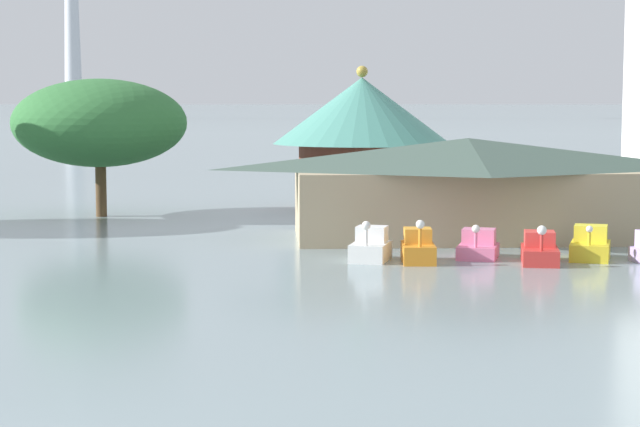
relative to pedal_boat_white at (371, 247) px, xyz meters
name	(u,v)px	position (x,y,z in m)	size (l,w,h in m)	color
pedal_boat_white	(371,247)	(0.00, 0.00, 0.00)	(2.05, 2.58, 1.78)	white
pedal_boat_orange	(418,248)	(1.95, -0.47, -0.01)	(1.48, 2.58, 1.89)	orange
pedal_boat_pink	(478,246)	(4.69, 0.62, -0.09)	(2.23, 2.66, 1.54)	pink
pedal_boat_red	(540,250)	(6.98, -0.96, -0.06)	(1.97, 3.09, 1.71)	red
pedal_boat_yellow	(590,246)	(9.37, -0.03, -0.02)	(2.33, 2.87, 1.56)	yellow
boathouse	(467,186)	(5.42, 7.42, 1.98)	(17.94, 8.41, 4.89)	tan
green_roof_pavilion	(362,133)	(1.42, 21.13, 4.11)	(10.77, 10.77, 8.74)	brown
shoreline_tree_mid	(100,123)	(-13.91, 18.46, 4.80)	(9.99, 9.99, 7.92)	brown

